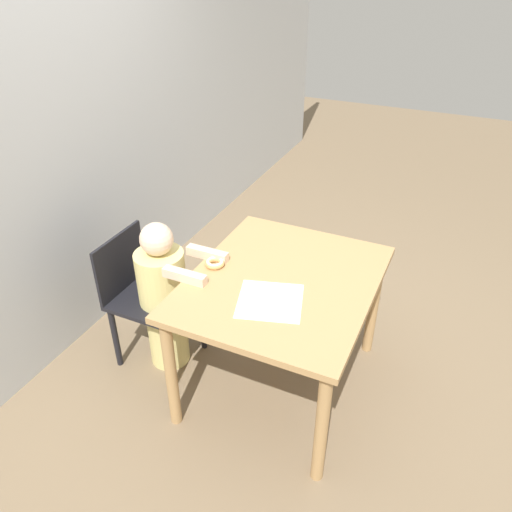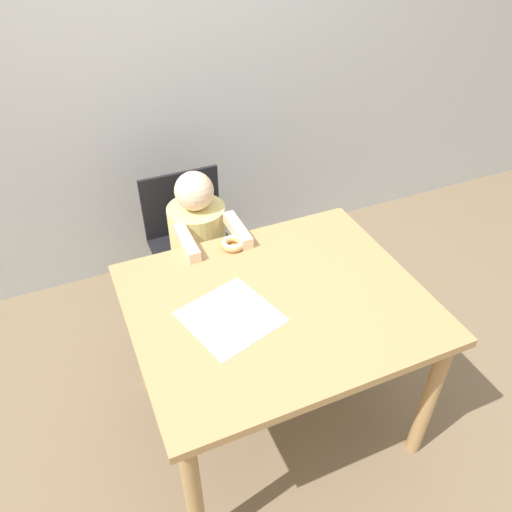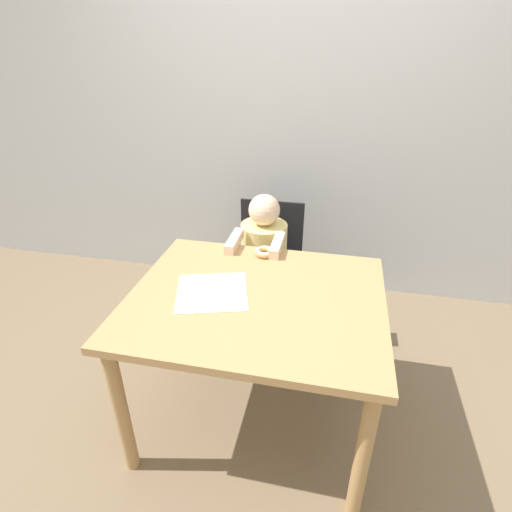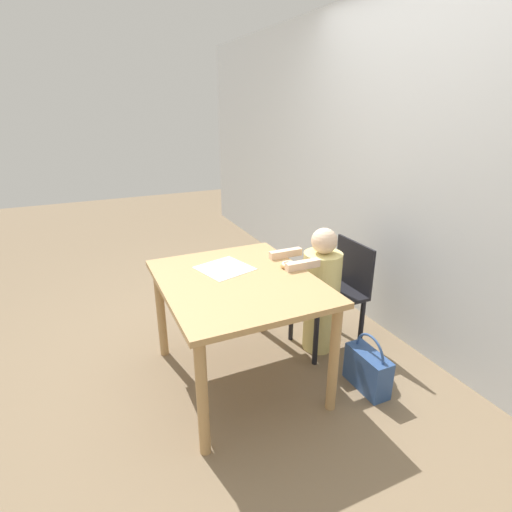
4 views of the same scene
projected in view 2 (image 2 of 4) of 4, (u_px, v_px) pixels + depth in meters
ground_plane at (273, 414)px, 2.32m from camera, size 12.00×12.00×0.00m
wall_back at (166, 56)px, 2.52m from camera, size 8.00×0.05×2.50m
dining_table at (277, 318)px, 1.93m from camera, size 1.10×0.91×0.73m
chair at (193, 249)px, 2.60m from camera, size 0.41×0.46×0.80m
child_figure at (200, 258)px, 2.49m from camera, size 0.28×0.49×0.94m
donut at (233, 243)px, 2.12m from camera, size 0.10×0.10×0.03m
napkin at (231, 317)px, 1.80m from camera, size 0.38×0.38×0.00m
handbag at (289, 275)px, 2.88m from camera, size 0.32×0.13×0.39m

